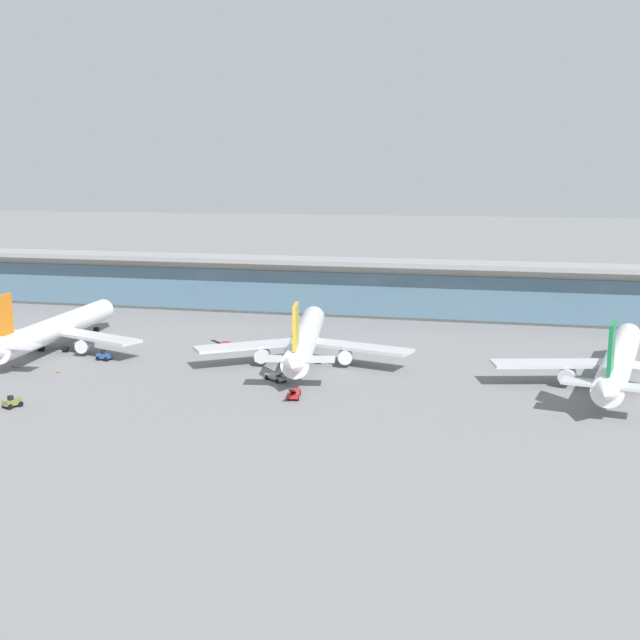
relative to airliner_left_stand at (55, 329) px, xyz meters
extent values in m
plane|color=slate|center=(55.38, -2.08, -4.73)|extent=(1200.00, 1200.00, 0.00)
cylinder|color=white|center=(-0.11, 1.15, 0.02)|extent=(9.43, 47.76, 5.01)
cone|color=white|center=(-2.52, 26.79, 0.02)|extent=(5.31, 4.95, 4.91)
cube|color=black|center=(-2.25, 23.93, 0.89)|extent=(3.93, 2.41, 0.60)
cube|color=#B7BABF|center=(-10.45, -4.20, -0.86)|extent=(21.31, 15.96, 0.60)
cube|color=#B7BABF|center=(11.05, -2.18, -0.86)|extent=(22.15, 12.78, 0.60)
cylinder|color=silver|center=(-7.82, -4.46, -2.59)|extent=(3.09, 3.87, 2.76)
cylinder|color=silver|center=(8.52, -2.93, -2.59)|extent=(3.09, 3.87, 2.76)
cube|color=orange|center=(1.87, -19.92, 6.41)|extent=(1.17, 6.08, 7.77)
cube|color=#B7BABF|center=(1.95, -20.78, 0.77)|extent=(14.11, 5.07, 0.43)
cylinder|color=black|center=(-2.62, -1.69, -4.13)|extent=(1.14, 1.30, 1.21)
cylinder|color=black|center=(2.89, -1.17, -4.13)|extent=(1.14, 1.30, 1.21)
cylinder|color=black|center=(-1.88, 20.06, -4.13)|extent=(1.14, 1.30, 1.21)
cylinder|color=white|center=(54.42, 3.73, 0.02)|extent=(13.46, 47.63, 5.01)
cone|color=white|center=(49.79, 29.07, 0.02)|extent=(5.64, 5.32, 4.91)
cone|color=white|center=(59.00, -21.36, 0.52)|extent=(5.42, 6.23, 4.51)
cube|color=black|center=(50.31, 26.24, 0.89)|extent=(4.07, 2.71, 0.60)
cube|color=#B7BABF|center=(44.58, -2.50, -0.86)|extent=(20.67, 17.25, 0.60)
cube|color=#B7BABF|center=(65.82, 1.38, -0.86)|extent=(22.28, 11.15, 0.60)
cylinder|color=silver|center=(47.22, -2.53, -2.59)|extent=(3.37, 4.06, 2.76)
cylinder|color=silver|center=(63.36, 0.42, -2.59)|extent=(3.37, 4.06, 2.76)
cube|color=gold|center=(58.22, -17.08, 6.41)|extent=(1.68, 6.06, 7.77)
cube|color=#B7BABF|center=(58.38, -17.93, 0.77)|extent=(14.28, 6.22, 0.43)
cylinder|color=black|center=(52.17, 0.69, -4.13)|extent=(1.24, 1.38, 1.21)
cylinder|color=black|center=(57.60, 1.68, -4.13)|extent=(1.24, 1.38, 1.21)
cylinder|color=black|center=(51.01, 22.42, -4.13)|extent=(1.24, 1.38, 1.21)
cylinder|color=white|center=(113.66, -1.53, 0.02)|extent=(13.90, 47.59, 5.01)
cone|color=white|center=(118.53, 23.76, 0.02)|extent=(5.67, 5.35, 4.91)
cone|color=white|center=(108.84, -26.57, 0.52)|extent=(5.47, 6.26, 4.51)
cube|color=black|center=(117.99, 20.94, 0.89)|extent=(4.08, 2.75, 0.60)
cube|color=#B7BABF|center=(102.24, -3.77, -0.86)|extent=(22.28, 10.96, 0.60)
cylinder|color=silver|center=(104.68, -4.75, -2.59)|extent=(3.40, 4.08, 2.76)
cube|color=#14703D|center=(109.66, -22.31, 6.41)|extent=(1.74, 6.05, 7.77)
cube|color=#B7BABF|center=(109.50, -23.15, 0.77)|extent=(14.29, 6.34, 0.43)
cylinder|color=black|center=(110.46, -3.55, -4.13)|extent=(1.25, 1.38, 1.21)
cylinder|color=black|center=(115.88, -4.60, -4.13)|extent=(1.25, 1.38, 1.21)
cylinder|color=black|center=(117.25, 17.13, -4.13)|extent=(1.25, 1.38, 1.21)
cube|color=olive|center=(16.83, -39.51, -3.83)|extent=(2.37, 3.14, 0.90)
cube|color=black|center=(16.73, -39.79, -3.03)|extent=(0.90, 0.90, 0.70)
cylinder|color=black|center=(16.50, -38.34, -4.28)|extent=(0.57, 0.94, 0.90)
cylinder|color=black|center=(17.84, -38.83, -4.28)|extent=(0.57, 0.94, 0.90)
cylinder|color=black|center=(15.83, -40.18, -4.28)|extent=(0.57, 0.94, 0.90)
cylinder|color=black|center=(17.17, -40.67, -4.28)|extent=(0.57, 0.94, 0.90)
cube|color=#B21E1E|center=(59.55, -23.13, -3.98)|extent=(2.59, 5.04, 0.60)
cube|color=black|center=(59.96, -25.52, -2.89)|extent=(1.56, 4.05, 1.72)
cylinder|color=black|center=(60.65, -24.64, -4.28)|extent=(0.43, 0.93, 0.90)
cylinder|color=black|center=(59.02, -24.93, -4.28)|extent=(0.43, 0.93, 0.90)
cylinder|color=black|center=(60.08, -21.33, -4.28)|extent=(0.43, 0.93, 0.90)
cylinder|color=black|center=(58.45, -21.61, -4.28)|extent=(0.43, 0.93, 0.90)
cube|color=gray|center=(53.28, -13.16, -3.98)|extent=(4.91, 4.34, 0.60)
cube|color=black|center=(55.21, -14.63, -2.89)|extent=(3.69, 3.11, 1.72)
cylinder|color=black|center=(55.12, -13.52, -4.28)|extent=(0.89, 0.77, 0.90)
cylinder|color=black|center=(54.12, -14.83, -4.28)|extent=(0.89, 0.77, 0.90)
cylinder|color=black|center=(52.44, -11.48, -4.28)|extent=(0.89, 0.77, 0.90)
cylinder|color=black|center=(51.44, -12.80, -4.28)|extent=(0.89, 0.77, 0.90)
cube|color=#234C9E|center=(14.59, -6.00, -3.83)|extent=(2.96, 1.83, 0.90)
cube|color=black|center=(14.29, -5.96, -3.03)|extent=(0.78, 0.78, 0.70)
cylinder|color=black|center=(15.65, -5.41, -4.28)|extent=(0.93, 0.39, 0.90)
cylinder|color=black|center=(15.48, -6.82, -4.28)|extent=(0.93, 0.39, 0.90)
cylinder|color=black|center=(13.71, -5.17, -4.28)|extent=(0.93, 0.39, 0.90)
cylinder|color=black|center=(13.53, -6.58, -4.28)|extent=(0.93, 0.39, 0.90)
cube|color=#B21E1E|center=(33.83, 10.53, -3.98)|extent=(2.34, 4.98, 0.60)
cube|color=black|center=(33.55, 8.12, -2.89)|extent=(1.35, 4.03, 1.72)
cylinder|color=black|center=(34.45, 8.77, -4.28)|extent=(0.38, 0.93, 0.90)
cylinder|color=black|center=(32.81, 8.96, -4.28)|extent=(0.38, 0.93, 0.90)
cylinder|color=black|center=(34.84, 12.11, -4.28)|extent=(0.38, 0.93, 0.90)
cylinder|color=black|center=(33.20, 12.30, -4.28)|extent=(0.38, 0.93, 0.90)
cube|color=#B2ADA3|center=(55.38, 57.89, 2.27)|extent=(236.98, 8.00, 14.00)
cube|color=slate|center=(55.38, 53.59, 1.57)|extent=(232.24, 0.50, 11.20)
cube|color=gray|center=(55.38, 55.89, 9.87)|extent=(241.72, 12.80, 1.20)
cone|color=orange|center=(-0.17, -15.25, -4.38)|extent=(0.44, 0.44, 0.70)
cube|color=black|center=(-0.17, -15.25, -4.71)|extent=(0.62, 0.62, 0.04)
cone|color=orange|center=(1.08, -15.73, -4.38)|extent=(0.44, 0.44, 0.70)
cube|color=black|center=(1.08, -15.73, -4.71)|extent=(0.62, 0.62, 0.04)
cone|color=orange|center=(11.08, -17.13, -4.38)|extent=(0.44, 0.44, 0.70)
cube|color=black|center=(11.08, -17.13, -4.71)|extent=(0.62, 0.62, 0.04)
camera|label=1|loc=(94.52, -146.40, 32.19)|focal=44.10mm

